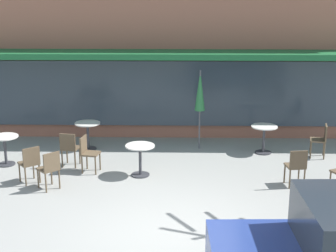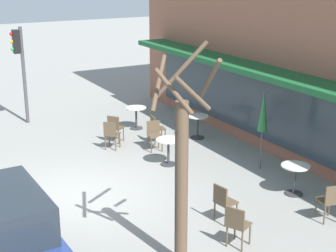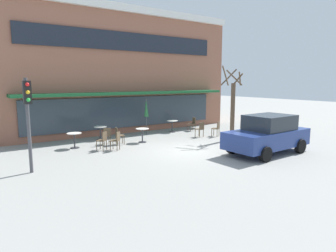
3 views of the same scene
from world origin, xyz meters
name	(u,v)px [view 3 (image 3 of 3)]	position (x,y,z in m)	size (l,w,h in m)	color
ground_plane	(187,150)	(0.00, 0.00, 0.00)	(80.00, 80.00, 0.00)	gray
building_facade	(103,72)	(0.00, 9.97, 3.94)	(16.03, 9.10, 7.87)	#935B47
cafe_table_near_wall	(100,131)	(-2.41, 4.85, 0.52)	(0.70, 0.70, 0.76)	#333338
cafe_table_streetside	(74,138)	(-4.28, 3.55, 0.52)	(0.70, 0.70, 0.76)	#333338
cafe_table_by_tree	(172,124)	(2.39, 4.62, 0.52)	(0.70, 0.70, 0.76)	#333338
cafe_table_mid_patio	(142,133)	(-0.82, 2.88, 0.52)	(0.70, 0.70, 0.76)	#333338
patio_umbrella_green_folded	(146,108)	(0.67, 4.97, 1.63)	(0.28, 0.28, 2.20)	#4C4C51
cafe_chair_0	(193,123)	(3.84, 4.31, 0.53)	(0.48, 0.48, 0.89)	brown
cafe_chair_1	(217,128)	(3.73, 1.91, 0.53)	(0.54, 0.54, 0.89)	brown
cafe_chair_2	(103,139)	(-3.30, 2.33, 0.53)	(0.56, 0.56, 0.89)	brown
cafe_chair_3	(116,139)	(-2.76, 1.98, 0.53)	(0.57, 0.57, 0.89)	brown
cafe_chair_4	(107,135)	(-2.63, 3.45, 0.53)	(0.46, 0.46, 0.89)	brown
cafe_chair_5	(119,135)	(-2.11, 3.11, 0.53)	(0.46, 0.46, 0.89)	brown
cafe_chair_6	(200,128)	(2.75, 2.26, 0.53)	(0.46, 0.46, 0.89)	brown
parked_sedan	(267,134)	(2.68, -2.49, 0.88)	(4.25, 2.11, 1.76)	navy
street_tree	(233,106)	(3.68, 0.65, 1.90)	(1.30, 1.31, 4.14)	brown
traffic_light_pole	(28,110)	(-6.81, 0.37, 2.30)	(0.26, 0.43, 3.40)	#47474C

